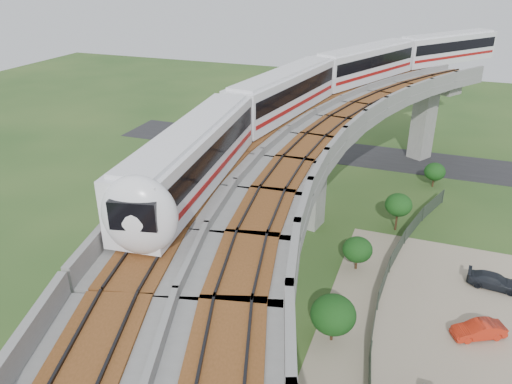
{
  "coord_description": "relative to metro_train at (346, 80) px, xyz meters",
  "views": [
    {
      "loc": [
        10.24,
        -29.07,
        22.13
      ],
      "look_at": [
        -0.58,
        0.26,
        7.5
      ],
      "focal_mm": 35.0,
      "sensor_mm": 36.0,
      "label": 1
    }
  ],
  "objects": [
    {
      "name": "car_red",
      "position": [
        12.53,
        -16.0,
        -11.71
      ],
      "size": [
        3.57,
        2.68,
        1.12
      ],
      "primitive_type": "imported",
      "rotation": [
        0.0,
        0.0,
        -1.07
      ],
      "color": "red",
      "rests_on": "dirt_lot"
    },
    {
      "name": "car_dark",
      "position": [
        13.79,
        -9.8,
        -11.73
      ],
      "size": [
        3.86,
        1.84,
        1.09
      ],
      "primitive_type": "imported",
      "rotation": [
        0.0,
        0.0,
        1.48
      ],
      "color": "black",
      "rests_on": "dirt_lot"
    },
    {
      "name": "tree_1",
      "position": [
        6.04,
        -3.35,
        -9.81
      ],
      "size": [
        2.37,
        2.37,
        3.51
      ],
      "color": "#382314",
      "rests_on": "ground"
    },
    {
      "name": "dirt_lot",
      "position": [
        11.61,
        -17.48,
        -12.29
      ],
      "size": [
        18.0,
        26.0,
        0.04
      ],
      "primitive_type": "cube",
      "color": "gray",
      "rests_on": "ground"
    },
    {
      "name": "metro_train",
      "position": [
        0.0,
        0.0,
        0.0
      ],
      "size": [
        20.16,
        59.17,
        3.64
      ],
      "color": "white",
      "rests_on": "ground"
    },
    {
      "name": "asphalt_road",
      "position": [
        -2.39,
        14.52,
        -12.29
      ],
      "size": [
        60.0,
        8.0,
        0.03
      ],
      "primitive_type": "cube",
      "color": "#232326",
      "rests_on": "ground"
    },
    {
      "name": "tree_2",
      "position": [
        3.79,
        -10.88,
        -10.53
      ],
      "size": [
        2.32,
        2.32,
        2.77
      ],
      "color": "#382314",
      "rests_on": "ground"
    },
    {
      "name": "viaduct",
      "position": [
        1.45,
        -15.48,
        -3.26
      ],
      "size": [
        19.58,
        73.98,
        11.4
      ],
      "color": "#99968E",
      "rests_on": "ground"
    },
    {
      "name": "fence",
      "position": [
        7.36,
        -15.48,
        -11.56
      ],
      "size": [
        3.87,
        38.73,
        1.5
      ],
      "color": "#2D382D",
      "rests_on": "ground"
    },
    {
      "name": "tree_3",
      "position": [
        3.75,
        -19.51,
        -10.29
      ],
      "size": [
        2.88,
        2.88,
        3.25
      ],
      "color": "#382314",
      "rests_on": "ground"
    },
    {
      "name": "tree_0",
      "position": [
        8.77,
        7.69,
        -10.58
      ],
      "size": [
        2.2,
        2.2,
        2.67
      ],
      "color": "#382314",
      "rests_on": "ground"
    },
    {
      "name": "ground",
      "position": [
        -2.39,
        -15.48,
        -12.31
      ],
      "size": [
        160.0,
        160.0,
        0.0
      ],
      "primitive_type": "plane",
      "color": "#25471C",
      "rests_on": "ground"
    }
  ]
}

